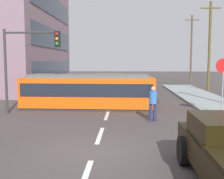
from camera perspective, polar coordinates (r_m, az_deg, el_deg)
ground_plane at (r=18.82m, az=-0.21°, el=-2.96°), size 120.00×120.00×0.00m
lane_stripe_0 at (r=7.24m, az=-5.56°, el=-17.56°), size 0.16×2.40×0.01m
lane_stripe_1 at (r=11.00m, az=-2.47°, el=-9.31°), size 0.16×2.40×0.01m
lane_stripe_2 at (r=14.88m, az=-1.04°, el=-5.30°), size 0.16×2.40×0.01m
lane_stripe_3 at (r=23.06m, az=0.37°, el=-1.33°), size 0.16×2.40×0.01m
lane_stripe_4 at (r=29.02m, az=0.88°, el=0.15°), size 0.16×2.40×0.01m
streetcar_tram at (r=17.11m, az=-4.77°, el=-0.23°), size 7.98×2.70×2.08m
city_bus at (r=22.87m, az=-0.99°, el=1.14°), size 2.58×5.45×1.75m
pedestrian_crossing at (r=13.45m, az=8.40°, el=-2.50°), size 0.50×0.36×1.67m
stop_sign at (r=15.34m, az=21.75°, el=2.87°), size 0.76×0.07×2.88m
traffic_light_mast at (r=15.75m, az=-16.74°, el=6.97°), size 3.08×0.33×4.59m
utility_pole_mid at (r=27.85m, az=19.30°, el=8.53°), size 1.80×0.24×8.33m
utility_pole_far at (r=38.43m, az=15.90°, el=8.16°), size 1.80×0.24×8.81m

